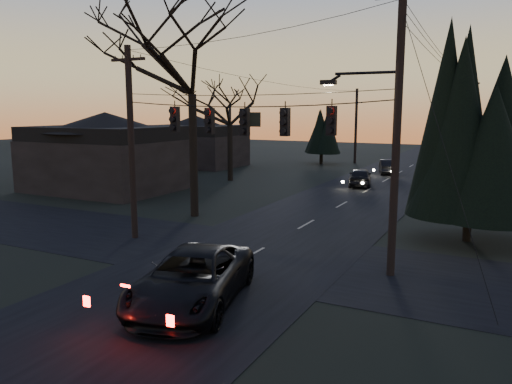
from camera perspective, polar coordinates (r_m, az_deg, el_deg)
The scene contains 17 objects.
ground_plane at distance 12.81m, azimuth -22.67°, elevation -18.12°, with size 160.00×160.00×0.00m, color black.
main_road at distance 29.17m, azimuth 8.61°, elevation -2.10°, with size 8.00×120.00×0.02m, color black.
cross_road at distance 20.19m, azimuth -0.47°, elevation -7.18°, with size 60.00×7.00×0.02m, color black.
utility_pole_right at distance 18.44m, azimuth 15.09°, elevation -9.17°, with size 5.00×0.30×10.00m, color black, non-canonical shape.
utility_pole_left at distance 23.46m, azimuth -13.65°, elevation -5.11°, with size 1.80×0.30×8.50m, color black, non-canonical shape.
utility_pole_far_r at distance 45.67m, azimuth 22.42°, elevation 1.42°, with size 1.80×0.30×8.50m, color black, non-canonical shape.
utility_pole_far_l at distance 55.53m, azimuth 11.22°, elevation 3.25°, with size 0.30×0.30×8.00m, color black, non-canonical shape.
span_signal_assembly at distance 19.47m, azimuth -1.12°, elevation 8.14°, with size 11.50×0.44×1.47m.
bare_tree_left at distance 27.24m, azimuth -7.42°, elevation 16.56°, with size 9.07×9.07×13.16m.
evergreen_right at distance 23.48m, azimuth 23.64°, elevation 6.25°, with size 4.77×4.77×8.41m.
bare_tree_dist at distance 40.82m, azimuth -3.03°, elevation 10.21°, with size 6.47×6.47×9.11m.
evergreen_dist at distance 53.96m, azimuth 7.52°, elevation 6.70°, with size 3.43×3.43×5.45m.
house_left_near at distance 37.67m, azimuth -16.71°, elevation 4.48°, with size 10.00×8.00×5.60m.
house_left_far at distance 52.06m, azimuth -6.91°, elevation 5.83°, with size 9.00×7.00×5.20m.
suv_near at distance 15.14m, azimuth -7.29°, elevation -9.82°, with size 2.66×5.78×1.61m, color black.
sedan_oncoming_a at distance 38.80m, azimuth 11.81°, elevation 1.67°, with size 1.63×4.05×1.38m, color black.
sedan_oncoming_b at distance 46.86m, azimuth 14.82°, elevation 2.80°, with size 1.37×3.93×1.30m, color black.
Camera 1 is at (8.91, -7.18, 5.76)m, focal length 35.00 mm.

